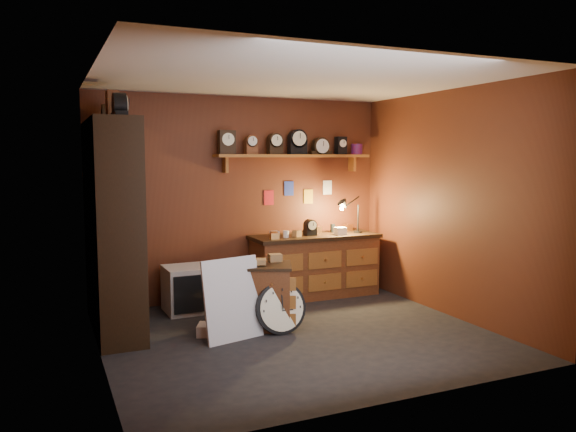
# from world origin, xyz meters

# --- Properties ---
(floor) EXTENTS (4.00, 4.00, 0.00)m
(floor) POSITION_xyz_m (0.00, 0.00, 0.00)
(floor) COLOR black
(floor) RESTS_ON ground
(room_shell) EXTENTS (4.02, 3.62, 2.71)m
(room_shell) POSITION_xyz_m (0.04, 0.11, 1.72)
(room_shell) COLOR #5A2915
(room_shell) RESTS_ON ground
(shelving_unit) EXTENTS (0.47, 1.60, 2.58)m
(shelving_unit) POSITION_xyz_m (-1.79, 0.98, 1.25)
(shelving_unit) COLOR black
(shelving_unit) RESTS_ON ground
(workbench) EXTENTS (1.76, 0.66, 1.36)m
(workbench) POSITION_xyz_m (0.94, 1.47, 0.47)
(workbench) COLOR brown
(workbench) RESTS_ON ground
(low_cabinet) EXTENTS (0.78, 0.73, 0.81)m
(low_cabinet) POSITION_xyz_m (-0.23, 0.41, 0.39)
(low_cabinet) COLOR brown
(low_cabinet) RESTS_ON ground
(big_round_clock) EXTENTS (0.57, 0.18, 0.57)m
(big_round_clock) POSITION_xyz_m (-0.14, 0.14, 0.28)
(big_round_clock) COLOR black
(big_round_clock) RESTS_ON ground
(white_panel) EXTENTS (0.69, 0.33, 0.87)m
(white_panel) POSITION_xyz_m (-0.68, 0.15, 0.00)
(white_panel) COLOR silver
(white_panel) RESTS_ON ground
(mini_fridge) EXTENTS (0.55, 0.57, 0.56)m
(mini_fridge) POSITION_xyz_m (-0.86, 1.39, 0.28)
(mini_fridge) COLOR silver
(mini_fridge) RESTS_ON ground
(floor_box_a) EXTENTS (0.32, 0.29, 0.17)m
(floor_box_a) POSITION_xyz_m (-0.62, 0.80, 0.09)
(floor_box_a) COLOR olive
(floor_box_a) RESTS_ON ground
(floor_box_b) EXTENTS (0.28, 0.30, 0.12)m
(floor_box_b) POSITION_xyz_m (-0.89, 0.39, 0.06)
(floor_box_b) COLOR white
(floor_box_b) RESTS_ON ground
(floor_box_c) EXTENTS (0.32, 0.31, 0.19)m
(floor_box_c) POSITION_xyz_m (-0.10, 0.67, 0.10)
(floor_box_c) COLOR olive
(floor_box_c) RESTS_ON ground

